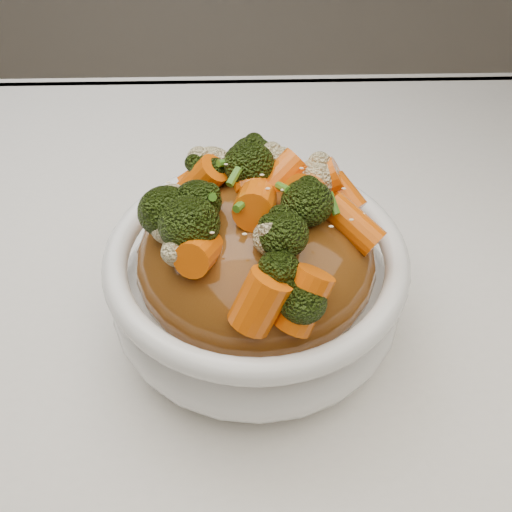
{
  "coord_description": "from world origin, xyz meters",
  "views": [
    {
      "loc": [
        0.03,
        -0.34,
        1.14
      ],
      "look_at": [
        0.03,
        -0.02,
        0.83
      ],
      "focal_mm": 42.0,
      "sensor_mm": 36.0,
      "label": 1
    }
  ],
  "objects_px": {
    "broccoli": "(256,192)",
    "bowl": "(256,287)",
    "carrots": "(256,191)",
    "dining_table": "(229,494)"
  },
  "relations": [
    {
      "from": "dining_table",
      "to": "bowl",
      "type": "height_order",
      "value": "bowl"
    },
    {
      "from": "dining_table",
      "to": "bowl",
      "type": "relative_size",
      "value": 5.28
    },
    {
      "from": "bowl",
      "to": "carrots",
      "type": "relative_size",
      "value": 1.26
    },
    {
      "from": "bowl",
      "to": "carrots",
      "type": "height_order",
      "value": "carrots"
    },
    {
      "from": "dining_table",
      "to": "bowl",
      "type": "bearing_deg",
      "value": -29.6
    },
    {
      "from": "bowl",
      "to": "broccoli",
      "type": "xyz_separation_m",
      "value": [
        0.0,
        0.0,
        0.1
      ]
    },
    {
      "from": "bowl",
      "to": "carrots",
      "type": "distance_m",
      "value": 0.1
    },
    {
      "from": "broccoli",
      "to": "carrots",
      "type": "bearing_deg",
      "value": 0.0
    },
    {
      "from": "broccoli",
      "to": "bowl",
      "type": "bearing_deg",
      "value": 0.0
    },
    {
      "from": "dining_table",
      "to": "bowl",
      "type": "xyz_separation_m",
      "value": [
        0.03,
        -0.02,
        0.42
      ]
    }
  ]
}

